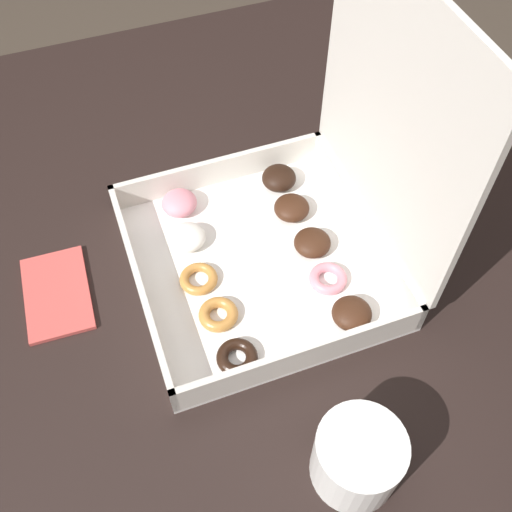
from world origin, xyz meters
The scene contains 5 objects.
ground_plane centered at (0.00, 0.00, 0.00)m, with size 8.00×8.00×0.00m, color #42382D.
dining_table centered at (0.00, 0.00, 0.66)m, with size 1.15×0.91×0.76m.
donut_box centered at (0.01, 0.07, 0.84)m, with size 0.32×0.32×0.37m.
coffee_mug centered at (0.30, 0.01, 0.80)m, with size 0.09×0.09×0.08m.
paper_napkin centered at (-0.03, -0.25, 0.76)m, with size 0.13×0.09×0.01m.
Camera 1 is at (0.44, -0.15, 1.41)m, focal length 42.00 mm.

